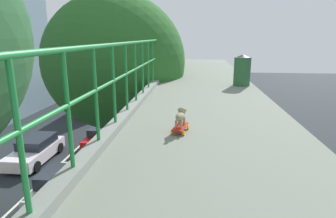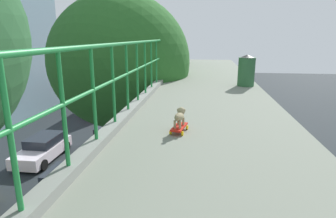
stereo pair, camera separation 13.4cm
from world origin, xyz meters
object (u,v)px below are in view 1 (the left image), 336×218
(car_silver_fifth, at_px, (61,184))
(car_white_sixth, at_px, (36,150))
(litter_bin, at_px, (242,70))
(small_dog, at_px, (181,115))
(city_bus, at_px, (105,89))
(toy_skateboard, at_px, (180,127))
(car_red_taxi_seventh, at_px, (103,136))

(car_silver_fifth, height_order, car_white_sixth, car_silver_fifth)
(car_white_sixth, relative_size, litter_bin, 4.90)
(small_dog, bearing_deg, city_bus, 110.75)
(car_white_sixth, height_order, small_dog, small_dog)
(toy_skateboard, bearing_deg, city_bus, 110.73)
(car_white_sixth, distance_m, small_dog, 16.19)
(car_silver_fifth, relative_size, toy_skateboard, 8.54)
(small_dog, bearing_deg, car_silver_fifth, 128.68)
(city_bus, bearing_deg, small_dog, -69.25)
(toy_skateboard, bearing_deg, car_white_sixth, 129.95)
(car_silver_fifth, height_order, small_dog, small_dog)
(car_silver_fifth, height_order, toy_skateboard, toy_skateboard)
(car_silver_fifth, bearing_deg, car_red_taxi_seventh, 91.66)
(city_bus, relative_size, toy_skateboard, 25.01)
(city_bus, distance_m, litter_bin, 25.26)
(car_white_sixth, bearing_deg, car_red_taxi_seventh, 40.66)
(city_bus, relative_size, small_dog, 32.65)
(city_bus, xyz_separation_m, toy_skateboard, (9.94, -26.25, 4.43))
(toy_skateboard, bearing_deg, litter_bin, 70.24)
(car_silver_fifth, xyz_separation_m, litter_bin, (7.65, -3.39, 5.98))
(city_bus, xyz_separation_m, small_dog, (9.94, -26.23, 4.61))
(car_white_sixth, xyz_separation_m, litter_bin, (11.24, -7.32, 6.00))
(city_bus, bearing_deg, litter_bin, -62.44)
(car_red_taxi_seventh, bearing_deg, car_silver_fifth, -88.34)
(small_dog, distance_m, litter_bin, 4.53)
(car_white_sixth, height_order, litter_bin, litter_bin)
(toy_skateboard, bearing_deg, small_dog, 71.88)
(city_bus, distance_m, small_dog, 28.43)
(small_dog, relative_size, litter_bin, 0.40)
(car_white_sixth, height_order, toy_skateboard, toy_skateboard)
(car_white_sixth, xyz_separation_m, small_dog, (9.72, -11.58, 5.79))
(car_silver_fifth, bearing_deg, litter_bin, -23.88)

